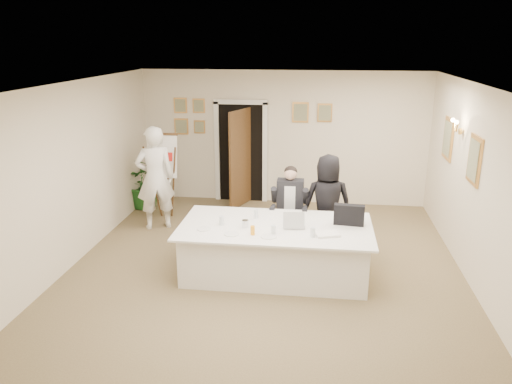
{
  "coord_description": "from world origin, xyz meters",
  "views": [
    {
      "loc": [
        0.78,
        -6.89,
        3.41
      ],
      "look_at": [
        -0.2,
        0.6,
        1.08
      ],
      "focal_mm": 35.0,
      "sensor_mm": 36.0,
      "label": 1
    }
  ],
  "objects": [
    {
      "name": "floor",
      "position": [
        0.0,
        0.0,
        0.0
      ],
      "size": [
        7.0,
        7.0,
        0.0
      ],
      "primitive_type": "plane",
      "color": "brown",
      "rests_on": "ground"
    },
    {
      "name": "ceiling",
      "position": [
        0.0,
        0.0,
        2.8
      ],
      "size": [
        6.0,
        7.0,
        0.02
      ],
      "primitive_type": "cube",
      "color": "white",
      "rests_on": "wall_back"
    },
    {
      "name": "wall_back",
      "position": [
        0.0,
        3.5,
        1.4
      ],
      "size": [
        6.0,
        0.1,
        2.8
      ],
      "primitive_type": "cube",
      "color": "beige",
      "rests_on": "floor"
    },
    {
      "name": "wall_front",
      "position": [
        0.0,
        -3.5,
        1.4
      ],
      "size": [
        6.0,
        0.1,
        2.8
      ],
      "primitive_type": "cube",
      "color": "beige",
      "rests_on": "floor"
    },
    {
      "name": "wall_left",
      "position": [
        -3.0,
        0.0,
        1.4
      ],
      "size": [
        0.1,
        7.0,
        2.8
      ],
      "primitive_type": "cube",
      "color": "beige",
      "rests_on": "floor"
    },
    {
      "name": "wall_right",
      "position": [
        3.0,
        0.0,
        1.4
      ],
      "size": [
        0.1,
        7.0,
        2.8
      ],
      "primitive_type": "cube",
      "color": "beige",
      "rests_on": "floor"
    },
    {
      "name": "doorway",
      "position": [
        -0.88,
        3.32,
        1.04
      ],
      "size": [
        1.14,
        0.86,
        2.2
      ],
      "color": "black",
      "rests_on": "floor"
    },
    {
      "name": "pictures_back_wall",
      "position": [
        -0.8,
        3.47,
        1.85
      ],
      "size": [
        3.4,
        0.06,
        0.8
      ],
      "primitive_type": null,
      "color": "gold",
      "rests_on": "wall_back"
    },
    {
      "name": "pictures_right_wall",
      "position": [
        2.97,
        1.2,
        1.75
      ],
      "size": [
        0.06,
        2.2,
        0.8
      ],
      "primitive_type": null,
      "color": "gold",
      "rests_on": "wall_right"
    },
    {
      "name": "wall_sconce",
      "position": [
        2.9,
        1.2,
        2.1
      ],
      "size": [
        0.2,
        0.3,
        0.24
      ],
      "primitive_type": null,
      "color": "gold",
      "rests_on": "wall_right"
    },
    {
      "name": "conference_table",
      "position": [
        0.17,
        -0.04,
        0.39
      ],
      "size": [
        2.83,
        1.51,
        0.78
      ],
      "color": "white",
      "rests_on": "floor"
    },
    {
      "name": "seated_man",
      "position": [
        0.31,
        1.07,
        0.71
      ],
      "size": [
        0.66,
        0.69,
        1.41
      ],
      "primitive_type": null,
      "rotation": [
        0.0,
        0.0,
        0.08
      ],
      "color": "black",
      "rests_on": "floor"
    },
    {
      "name": "flip_chart",
      "position": [
        -2.21,
        2.17,
        0.77
      ],
      "size": [
        0.58,
        0.37,
        1.67
      ],
      "color": "#3C2813",
      "rests_on": "floor"
    },
    {
      "name": "standing_man",
      "position": [
        -2.2,
        1.6,
        0.96
      ],
      "size": [
        0.83,
        0.72,
        1.93
      ],
      "primitive_type": "imported",
      "rotation": [
        0.0,
        0.0,
        3.6
      ],
      "color": "white",
      "rests_on": "floor"
    },
    {
      "name": "standing_woman",
      "position": [
        0.93,
        1.02,
        0.81
      ],
      "size": [
        0.84,
        0.6,
        1.63
      ],
      "primitive_type": "imported",
      "rotation": [
        0.0,
        0.0,
        3.25
      ],
      "color": "black",
      "rests_on": "floor"
    },
    {
      "name": "potted_palm",
      "position": [
        -2.8,
        2.72,
        0.55
      ],
      "size": [
        1.05,
        0.93,
        1.1
      ],
      "primitive_type": "imported",
      "rotation": [
        0.0,
        0.0,
        0.08
      ],
      "color": "#1D571D",
      "rests_on": "floor"
    },
    {
      "name": "laptop",
      "position": [
        0.45,
        -0.04,
        0.91
      ],
      "size": [
        0.34,
        0.37,
        0.28
      ],
      "primitive_type": null,
      "rotation": [
        0.0,
        0.0,
        0.1
      ],
      "color": "#B7BABC",
      "rests_on": "conference_table"
    },
    {
      "name": "laptop_bag",
      "position": [
        1.24,
        0.14,
        0.93
      ],
      "size": [
        0.45,
        0.16,
        0.31
      ],
      "primitive_type": "cube",
      "rotation": [
        0.0,
        0.0,
        -0.1
      ],
      "color": "black",
      "rests_on": "conference_table"
    },
    {
      "name": "paper_stack",
      "position": [
        0.92,
        -0.32,
        0.79
      ],
      "size": [
        0.38,
        0.32,
        0.03
      ],
      "primitive_type": "cube",
      "rotation": [
        0.0,
        0.0,
        0.33
      ],
      "color": "white",
      "rests_on": "conference_table"
    },
    {
      "name": "plate_left",
      "position": [
        -0.84,
        -0.33,
        0.78
      ],
      "size": [
        0.24,
        0.24,
        0.01
      ],
      "primitive_type": "cylinder",
      "rotation": [
        0.0,
        0.0,
        -0.22
      ],
      "color": "white",
      "rests_on": "conference_table"
    },
    {
      "name": "plate_mid",
      "position": [
        -0.41,
        -0.46,
        0.78
      ],
      "size": [
        0.22,
        0.22,
        0.01
      ],
      "primitive_type": "cylinder",
      "rotation": [
        0.0,
        0.0,
        -0.03
      ],
      "color": "white",
      "rests_on": "conference_table"
    },
    {
      "name": "plate_near",
      "position": [
        0.12,
        -0.49,
        0.78
      ],
      "size": [
        0.26,
        0.26,
        0.01
      ],
      "primitive_type": "cylinder",
      "rotation": [
        0.0,
        0.0,
        -0.19
      ],
      "color": "white",
      "rests_on": "conference_table"
    },
    {
      "name": "glass_a",
      "position": [
        -0.62,
        -0.12,
        0.84
      ],
      "size": [
        0.07,
        0.07,
        0.14
      ],
      "primitive_type": "cylinder",
      "rotation": [
        0.0,
        0.0,
        0.05
      ],
      "color": "silver",
      "rests_on": "conference_table"
    },
    {
      "name": "glass_b",
      "position": [
        0.18,
        -0.4,
        0.84
      ],
      "size": [
        0.07,
        0.07,
        0.14
      ],
      "primitive_type": "cylinder",
      "rotation": [
        0.0,
        0.0,
        -0.08
      ],
      "color": "silver",
      "rests_on": "conference_table"
    },
    {
      "name": "glass_c",
      "position": [
        0.73,
        -0.41,
        0.84
      ],
      "size": [
        0.09,
        0.09,
        0.14
      ],
      "primitive_type": "cylinder",
      "rotation": [
        0.0,
        0.0,
        0.29
      ],
      "color": "silver",
      "rests_on": "conference_table"
    },
    {
      "name": "glass_d",
      "position": [
        -0.15,
        0.23,
        0.84
      ],
      "size": [
        0.08,
        0.08,
        0.14
      ],
      "primitive_type": "cylinder",
      "rotation": [
        0.0,
        0.0,
        -0.15
      ],
      "color": "silver",
      "rests_on": "conference_table"
    },
    {
      "name": "oj_glass",
      "position": [
        -0.11,
        -0.44,
        0.84
      ],
      "size": [
        0.08,
        0.08,
        0.13
      ],
      "primitive_type": "cylinder",
      "rotation": [
        0.0,
        0.0,
        0.34
      ],
      "color": "orange",
      "rests_on": "conference_table"
    },
    {
      "name": "steel_jug",
      "position": [
        -0.26,
        -0.16,
        0.83
      ],
      "size": [
        0.1,
        0.1,
        0.11
      ],
      "primitive_type": "cylinder",
      "rotation": [
        0.0,
        0.0,
        0.05
      ],
      "color": "silver",
      "rests_on": "conference_table"
    }
  ]
}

